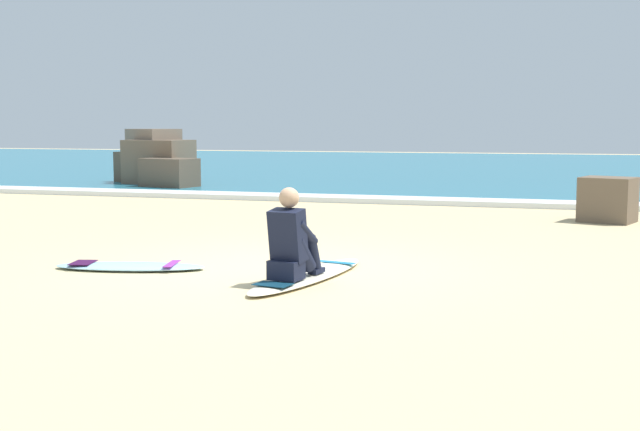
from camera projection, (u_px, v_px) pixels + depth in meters
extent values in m
plane|color=#CCB584|center=(282.00, 269.00, 9.33)|extent=(80.00, 80.00, 0.00)
cube|color=teal|center=(476.00, 168.00, 30.23)|extent=(80.00, 28.00, 0.10)
cube|color=white|center=(411.00, 200.00, 17.19)|extent=(80.00, 0.90, 0.11)
ellipsoid|color=#EFE5C6|center=(309.00, 275.00, 8.78)|extent=(0.92, 2.48, 0.07)
cube|color=#1E7FB7|center=(335.00, 262.00, 9.38)|extent=(0.49, 0.18, 0.01)
cube|color=#0A2C40|center=(273.00, 284.00, 8.08)|extent=(0.40, 0.30, 0.01)
cube|color=black|center=(286.00, 270.00, 8.31)|extent=(0.36, 0.31, 0.20)
cylinder|color=black|center=(286.00, 252.00, 8.51)|extent=(0.22, 0.43, 0.43)
cylinder|color=black|center=(294.00, 252.00, 8.70)|extent=(0.16, 0.28, 0.42)
cube|color=black|center=(297.00, 269.00, 8.79)|extent=(0.14, 0.23, 0.05)
cylinder|color=black|center=(303.00, 253.00, 8.42)|extent=(0.22, 0.43, 0.43)
cylinder|color=black|center=(313.00, 254.00, 8.60)|extent=(0.16, 0.28, 0.42)
cube|color=black|center=(317.00, 271.00, 8.68)|extent=(0.14, 0.23, 0.05)
cube|color=black|center=(288.00, 236.00, 8.31)|extent=(0.39, 0.35, 0.57)
sphere|color=tan|center=(289.00, 198.00, 8.29)|extent=(0.21, 0.21, 0.21)
cylinder|color=black|center=(283.00, 231.00, 8.50)|extent=(0.16, 0.41, 0.31)
cylinder|color=black|center=(307.00, 232.00, 8.38)|extent=(0.16, 0.41, 0.31)
ellipsoid|color=#9ED1E5|center=(130.00, 266.00, 9.32)|extent=(1.82, 0.88, 0.07)
cube|color=purple|center=(172.00, 264.00, 9.28)|extent=(0.20, 0.49, 0.01)
cube|color=#351037|center=(83.00, 262.00, 9.36)|extent=(0.31, 0.41, 0.01)
cube|color=brown|center=(159.00, 164.00, 21.51)|extent=(1.76, 1.37, 1.26)
cube|color=brown|center=(141.00, 169.00, 22.15)|extent=(1.43, 1.42, 0.92)
cube|color=#756656|center=(154.00, 157.00, 22.02)|extent=(1.59, 1.45, 1.54)
cube|color=brown|center=(169.00, 174.00, 20.46)|extent=(1.52, 1.14, 0.81)
cube|color=brown|center=(608.00, 200.00, 13.81)|extent=(1.04, 0.96, 0.77)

